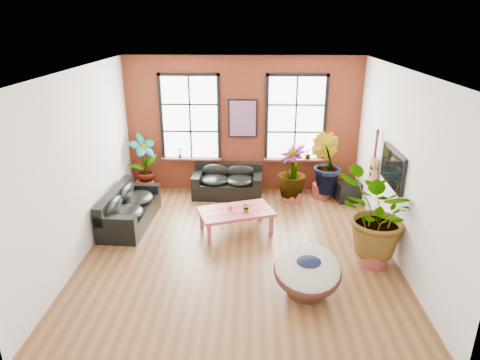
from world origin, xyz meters
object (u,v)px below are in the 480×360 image
at_px(sofa_left, 128,209).
at_px(coffee_table, 236,213).
at_px(sofa_back, 228,182).
at_px(papasan_chair, 307,271).

distance_m(sofa_left, coffee_table, 2.44).
distance_m(sofa_back, sofa_left, 2.74).
bearing_deg(papasan_chair, coffee_table, 118.14).
relative_size(sofa_left, coffee_table, 1.19).
bearing_deg(sofa_left, coffee_table, -93.77).
relative_size(sofa_back, coffee_table, 1.03).
height_order(sofa_back, sofa_left, sofa_back).
bearing_deg(papasan_chair, sofa_left, 144.19).
bearing_deg(sofa_back, coffee_table, -79.63).
height_order(sofa_left, coffee_table, sofa_left).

